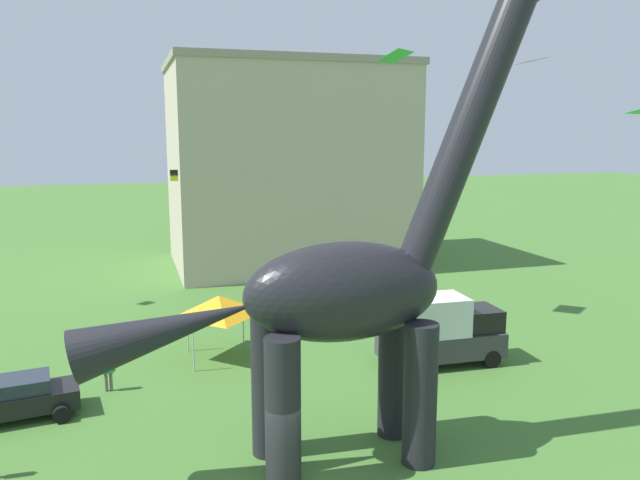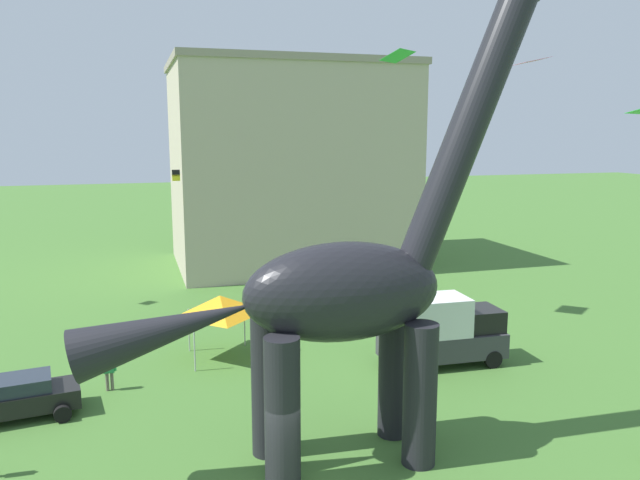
% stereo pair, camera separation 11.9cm
% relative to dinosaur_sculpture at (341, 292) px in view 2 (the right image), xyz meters
% --- Properties ---
extents(dinosaur_sculpture, '(14.70, 3.12, 15.37)m').
position_rel_dinosaur_sculpture_xyz_m(dinosaur_sculpture, '(0.00, 0.00, 0.00)').
color(dinosaur_sculpture, black).
rests_on(dinosaur_sculpture, ground_plane).
extents(parked_sedan_left, '(4.40, 2.32, 1.55)m').
position_rel_dinosaur_sculpture_xyz_m(parked_sedan_left, '(-10.42, 6.22, -4.75)').
color(parked_sedan_left, black).
rests_on(parked_sedan_left, ground_plane).
extents(parked_box_truck, '(5.69, 2.40, 3.20)m').
position_rel_dinosaur_sculpture_xyz_m(parked_box_truck, '(6.96, 6.50, -3.91)').
color(parked_box_truck, '#38383D').
rests_on(parked_box_truck, ground_plane).
extents(person_near_flyer, '(0.59, 0.26, 1.56)m').
position_rel_dinosaur_sculpture_xyz_m(person_near_flyer, '(-7.30, 7.82, -4.61)').
color(person_near_flyer, '#6B6056').
rests_on(person_near_flyer, ground_plane).
extents(festival_canopy_tent, '(3.15, 3.15, 3.00)m').
position_rel_dinosaur_sculpture_xyz_m(festival_canopy_tent, '(-2.40, 10.28, -3.01)').
color(festival_canopy_tent, '#B2B2B7').
rests_on(festival_canopy_tent, ground_plane).
extents(kite_drifting, '(1.58, 1.92, 0.27)m').
position_rel_dinosaur_sculpture_xyz_m(kite_drifting, '(11.98, 8.00, 8.11)').
color(kite_drifting, pink).
extents(kite_trailing, '(0.46, 0.46, 0.64)m').
position_rel_dinosaur_sculpture_xyz_m(kite_trailing, '(-3.51, 20.03, 2.37)').
color(kite_trailing, black).
extents(kite_far_right, '(2.12, 2.02, 0.53)m').
position_rel_dinosaur_sculpture_xyz_m(kite_far_right, '(7.43, 12.94, 8.75)').
color(kite_far_right, green).
extents(background_building_block, '(17.93, 13.15, 15.74)m').
position_rel_dinosaur_sculpture_xyz_m(background_building_block, '(5.95, 30.47, 2.32)').
color(background_building_block, '#B7A893').
rests_on(background_building_block, ground_plane).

